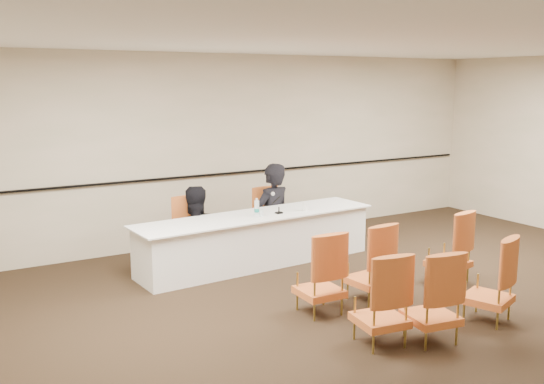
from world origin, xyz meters
The scene contains 20 objects.
floor centered at (0.00, 0.00, 0.00)m, with size 10.00×10.00×0.00m, color black.
ceiling centered at (0.00, 0.00, 3.00)m, with size 10.00×10.00×0.00m, color white.
wall_back centered at (0.00, 4.00, 1.50)m, with size 10.00×0.04×3.00m, color #BAB292.
wall_rail centered at (0.00, 3.96, 1.10)m, with size 9.80×0.04×0.03m, color black.
panel_table centered at (-0.40, 2.52, 0.36)m, with size 3.59×0.83×0.72m, color white, non-canonical shape.
panelist_main centered at (0.20, 3.09, 0.41)m, with size 0.68×0.45×1.86m, color black.
panelist_main_chair centered at (0.20, 3.09, 0.47)m, with size 0.50×0.50×0.95m, color orange, non-canonical shape.
panelist_second centered at (-1.15, 3.01, 0.31)m, with size 0.79×0.61×1.62m, color black.
panelist_second_chair centered at (-1.15, 3.01, 0.47)m, with size 0.50×0.50×0.95m, color orange, non-canonical shape.
papers centered at (0.13, 2.50, 0.72)m, with size 0.30×0.22×0.00m, color white.
microphone centered at (-0.09, 2.43, 0.87)m, with size 0.10×0.21×0.29m, color black, non-canonical shape.
water_bottle centered at (-0.40, 2.51, 0.84)m, with size 0.07×0.07×0.24m, color #198C7E, non-canonical shape.
drinking_glass centered at (-0.39, 2.40, 0.77)m, with size 0.06×0.06×0.10m, color silver.
coffee_cup centered at (0.34, 2.40, 0.78)m, with size 0.08×0.08×0.13m, color white.
aud_chair_front_left centered at (-0.70, 0.55, 0.47)m, with size 0.50×0.50×0.95m, color orange, non-canonical shape.
aud_chair_front_mid centered at (0.03, 0.57, 0.47)m, with size 0.50×0.50×0.95m, color orange, non-canonical shape.
aud_chair_front_right centered at (1.35, 0.58, 0.47)m, with size 0.50×0.50×0.95m, color orange, non-canonical shape.
aud_chair_back_left centered at (-0.66, -0.43, 0.47)m, with size 0.50×0.50×0.95m, color orange, non-canonical shape.
aud_chair_back_mid centered at (-0.18, -0.63, 0.47)m, with size 0.50×0.50×0.95m, color orange, non-canonical shape.
aud_chair_back_right centered at (0.73, -0.57, 0.47)m, with size 0.50×0.50×0.95m, color orange, non-canonical shape.
Camera 1 is at (-4.45, -4.74, 2.55)m, focal length 40.00 mm.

